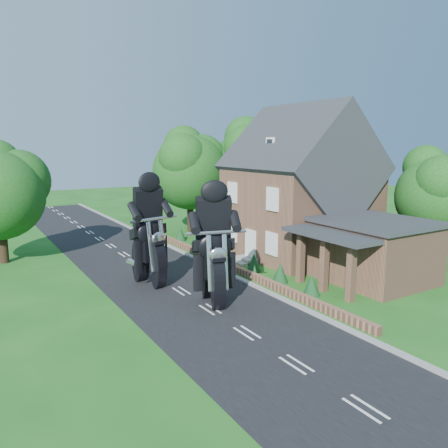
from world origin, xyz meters
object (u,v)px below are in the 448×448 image
garden_wall (231,267)px  motorcycle_lead (214,286)px  annex (372,249)px  motorcycle_follow (150,269)px  house (300,191)px

garden_wall → motorcycle_lead: (-3.79, -4.48, 0.68)m
annex → motorcycle_follow: size_ratio=3.60×
annex → motorcycle_follow: (-10.84, 5.63, -0.85)m
house → motorcycle_lead: size_ratio=5.39×
garden_wall → house: 7.52m
garden_wall → motorcycle_lead: size_ratio=11.58×
garden_wall → motorcycle_lead: motorcycle_lead is taller
motorcycle_lead → garden_wall: bearing=-114.6°
motorcycle_follow → annex: bearing=140.6°
annex → motorcycle_follow: bearing=152.6°
house → motorcycle_follow: house is taller
house → motorcycle_lead: bearing=-151.3°
motorcycle_lead → motorcycle_follow: 4.56m
annex → motorcycle_lead: size_ratio=3.71×
annex → motorcycle_lead: 9.50m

